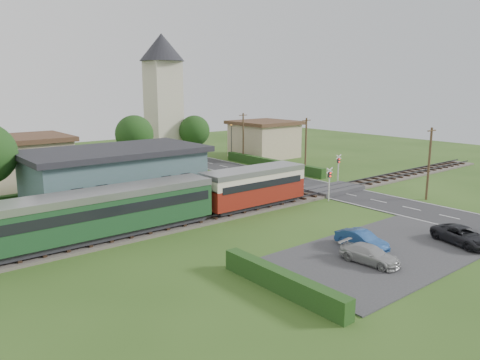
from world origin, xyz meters
TOP-DOWN VIEW (x-y plane):
  - ground at (0.00, 0.00)m, footprint 120.00×120.00m
  - railway_track at (0.00, 2.00)m, footprint 76.00×3.20m
  - road at (10.00, 0.00)m, footprint 6.00×70.00m
  - car_park at (-1.50, -12.00)m, footprint 17.00×9.00m
  - crossing_deck at (10.00, 2.00)m, footprint 6.20×3.40m
  - platform at (-10.00, 5.20)m, footprint 30.00×3.00m
  - equipment_hut at (-18.00, 5.20)m, footprint 2.30×2.30m
  - station_building at (-10.00, 10.99)m, footprint 16.00×9.00m
  - train at (-17.82, 2.00)m, footprint 43.20×2.90m
  - church_tower at (5.00, 28.00)m, footprint 6.00×6.00m
  - house_west at (-15.00, 25.00)m, footprint 10.80×8.80m
  - house_east at (20.00, 24.00)m, footprint 8.80×8.80m
  - hedge_carpark at (-11.00, -12.00)m, footprint 0.80×9.00m
  - hedge_roadside at (14.20, 16.00)m, footprint 0.80×18.00m
  - hedge_station at (-10.00, 15.50)m, footprint 22.00×0.80m
  - tree_b at (-2.00, 23.00)m, footprint 4.60×4.60m
  - tree_c at (8.00, 25.00)m, footprint 4.20×4.20m
  - utility_pole_b at (14.20, -6.00)m, footprint 1.40×0.22m
  - utility_pole_c at (14.20, 10.00)m, footprint 1.40×0.22m
  - utility_pole_d at (14.20, 22.00)m, footprint 1.40×0.22m
  - crossing_signal_near at (6.40, -0.41)m, footprint 0.84×0.28m
  - crossing_signal_far at (13.60, 4.39)m, footprint 0.84×0.28m
  - streetlamp_east at (16.00, 27.00)m, footprint 0.30×0.30m
  - car_on_road at (10.42, 11.10)m, footprint 3.91×2.71m
  - car_park_blue at (-2.22, -10.61)m, footprint 1.47×3.81m
  - car_park_silver at (-3.98, -12.55)m, footprint 1.98×4.04m
  - car_park_dark at (4.00, -14.50)m, footprint 3.10×4.79m
  - pedestrian_near at (-4.19, 5.09)m, footprint 0.63×0.51m
  - pedestrian_far at (-17.28, 5.10)m, footprint 0.65×0.82m

SIDE VIEW (x-z plane):
  - ground at x=0.00m, z-range 0.00..0.00m
  - road at x=10.00m, z-range 0.00..0.05m
  - car_park at x=-1.50m, z-range 0.00..0.08m
  - railway_track at x=0.00m, z-range -0.13..0.36m
  - crossing_deck at x=10.00m, z-range 0.00..0.45m
  - platform at x=-10.00m, z-range 0.00..0.45m
  - hedge_carpark at x=-11.00m, z-range 0.00..1.20m
  - hedge_roadside at x=14.20m, z-range 0.00..1.20m
  - car_park_silver at x=-3.98m, z-range 0.08..1.21m
  - hedge_station at x=-10.00m, z-range 0.00..1.30m
  - car_on_road at x=10.42m, z-range 0.05..1.29m
  - car_park_dark at x=4.00m, z-range 0.08..1.31m
  - car_park_blue at x=-2.22m, z-range 0.08..1.32m
  - pedestrian_near at x=-4.19m, z-range 0.45..1.94m
  - pedestrian_far at x=-17.28m, z-range 0.45..2.06m
  - equipment_hut at x=-18.00m, z-range 0.47..3.02m
  - crossing_signal_near at x=6.40m, z-range 0.50..3.78m
  - crossing_signal_far at x=13.60m, z-range 0.50..3.78m
  - train at x=-17.82m, z-range 0.48..3.88m
  - station_building at x=-10.00m, z-range 0.04..5.34m
  - house_west at x=-15.00m, z-range 0.04..5.54m
  - house_east at x=20.00m, z-range 0.05..5.55m
  - streetlamp_east at x=16.00m, z-range 0.46..5.62m
  - utility_pole_b at x=14.20m, z-range 0.13..7.13m
  - utility_pole_c at x=14.20m, z-range 0.13..7.13m
  - utility_pole_d at x=14.20m, z-range 0.13..7.13m
  - tree_c at x=8.00m, z-range 1.26..8.04m
  - tree_b at x=-2.00m, z-range 1.35..8.69m
  - church_tower at x=5.00m, z-range 1.43..19.03m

